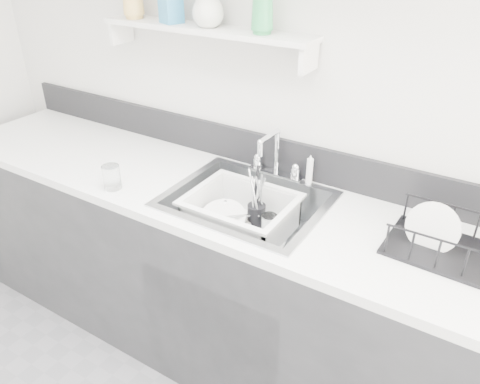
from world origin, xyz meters
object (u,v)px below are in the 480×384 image
Objects in this scene: sink at (246,218)px; counter_run at (246,286)px; dish_rack at (445,236)px; wash_tub at (241,215)px.

counter_run is at bearing 0.00° from sink.
counter_run is 5.00× the size of sink.
wash_tub is at bearing -173.59° from dish_rack.
sink is at bearing -173.52° from dish_rack.
wash_tub is at bearing -177.89° from sink.
counter_run is at bearing 2.11° from wash_tub.
sink reaches higher than wash_tub.
dish_rack is at bearing 4.16° from counter_run.
sink is (0.00, 0.00, 0.37)m from counter_run.
dish_rack reaches higher than sink.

